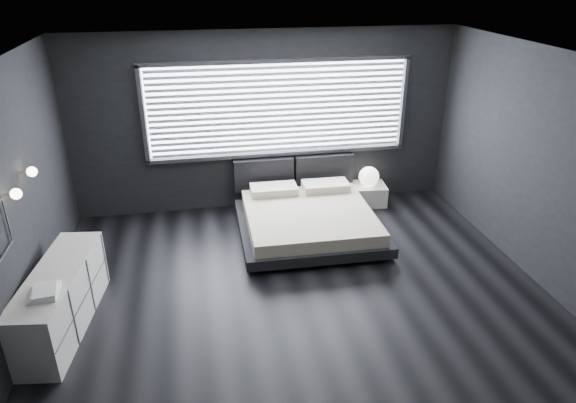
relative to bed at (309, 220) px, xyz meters
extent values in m
plane|color=black|center=(-0.44, -1.56, -0.24)|extent=(6.00, 6.00, 0.00)
plane|color=white|center=(-0.44, -1.56, 2.56)|extent=(6.00, 6.00, 0.00)
cube|color=black|center=(-0.44, 1.19, 1.16)|extent=(6.00, 0.04, 2.80)
cube|color=black|center=(-0.44, -4.31, 1.16)|extent=(6.00, 0.04, 2.80)
cube|color=black|center=(-3.44, -1.56, 1.16)|extent=(0.04, 5.50, 2.80)
cube|color=black|center=(2.56, -1.56, 1.16)|extent=(0.04, 5.50, 2.80)
cube|color=white|center=(-0.24, 1.17, 1.37)|extent=(4.00, 0.02, 1.38)
cube|color=#47474C|center=(-2.28, 1.14, 1.37)|extent=(0.06, 0.08, 1.48)
cube|color=#47474C|center=(1.80, 1.14, 1.37)|extent=(0.06, 0.08, 1.48)
cube|color=#47474C|center=(-0.24, 1.14, 2.10)|extent=(4.14, 0.08, 0.06)
cube|color=#47474C|center=(-0.24, 1.14, 0.64)|extent=(4.14, 0.08, 0.06)
cube|color=silver|center=(-0.24, 1.11, 1.37)|extent=(3.94, 0.03, 1.32)
cube|color=black|center=(-0.50, 1.08, 0.33)|extent=(0.96, 0.16, 0.52)
cube|color=black|center=(0.50, 1.08, 0.33)|extent=(0.96, 0.16, 0.52)
cylinder|color=silver|center=(-3.39, -1.51, 1.36)|extent=(0.10, 0.02, 0.02)
sphere|color=#FFE5B7|center=(-3.32, -1.51, 1.36)|extent=(0.11, 0.11, 0.11)
cylinder|color=silver|center=(-3.39, -0.91, 1.36)|extent=(0.10, 0.02, 0.02)
sphere|color=#FFE5B7|center=(-3.32, -0.91, 1.36)|extent=(0.11, 0.11, 0.11)
cube|color=#47474C|center=(-3.42, -1.86, 0.91)|extent=(0.01, 0.46, 0.02)
cube|color=#47474C|center=(-3.42, -1.63, 1.14)|extent=(0.01, 0.02, 0.46)
cube|color=black|center=(-0.89, -0.81, -0.21)|extent=(0.11, 0.11, 0.07)
cube|color=black|center=(0.86, -0.83, -0.21)|extent=(0.11, 0.11, 0.07)
cube|color=black|center=(-0.86, 0.76, -0.21)|extent=(0.11, 0.11, 0.07)
cube|color=black|center=(0.89, 0.73, -0.21)|extent=(0.11, 0.11, 0.07)
cube|color=black|center=(0.00, -0.04, -0.10)|extent=(2.05, 1.96, 0.15)
cube|color=#B8AD93|center=(0.00, -0.04, 0.07)|extent=(1.83, 1.83, 0.18)
cube|color=beige|center=(-0.40, 0.69, 0.22)|extent=(0.72, 0.40, 0.12)
cube|color=beige|center=(0.42, 0.67, 0.22)|extent=(0.72, 0.40, 0.12)
cube|color=silver|center=(1.21, 0.88, -0.08)|extent=(0.62, 0.54, 0.33)
sphere|color=white|center=(1.20, 0.84, 0.25)|extent=(0.33, 0.33, 0.33)
cube|color=silver|center=(-3.11, -1.56, 0.11)|extent=(0.72, 1.81, 0.70)
cube|color=#47474C|center=(-2.86, -1.59, 0.11)|extent=(0.24, 1.72, 0.68)
cube|color=white|center=(-3.12, -1.97, 0.48)|extent=(0.27, 0.35, 0.04)
cube|color=white|center=(-3.11, -1.99, 0.51)|extent=(0.26, 0.33, 0.03)
camera|label=1|loc=(-1.54, -6.53, 3.42)|focal=32.00mm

